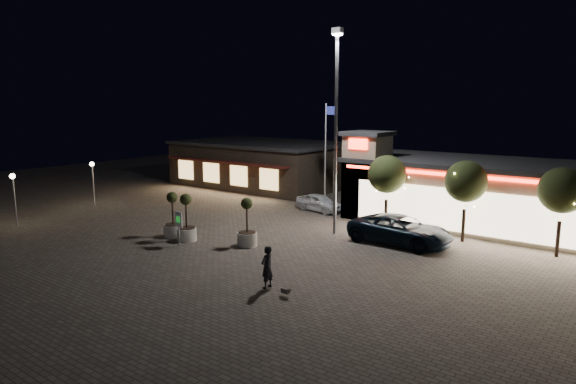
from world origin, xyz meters
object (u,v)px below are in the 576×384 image
Objects in this scene: pickup_truck at (400,230)px; valet_sign at (179,222)px; planter_left at (173,223)px; white_sedan at (319,203)px; planter_mid at (187,226)px; pedestrian at (267,267)px.

valet_sign is at bearing 130.30° from pickup_truck.
planter_left is 2.32m from valet_sign.
white_sedan is 12.83m from valet_sign.
white_sedan is 1.41× the size of planter_left.
valet_sign is at bearing -61.68° from planter_mid.
pedestrian is (7.20, -14.85, 0.28)m from white_sedan.
pedestrian is at bearing 172.03° from pickup_truck.
planter_left is at bearing 148.28° from valet_sign.
white_sedan is 11.81m from planter_mid.
valet_sign is (-8.20, 2.08, 0.45)m from pedestrian.
valet_sign is (-0.99, -12.77, 0.74)m from white_sedan.
pickup_truck is 2.16× the size of planter_left.
pickup_truck is 1.54× the size of white_sedan.
planter_mid reaches higher than white_sedan.
planter_mid is at bearing -4.79° from planter_left.
pickup_truck is 9.94m from white_sedan.
pedestrian is 9.32m from planter_mid.
planter_mid is 1.33m from valet_sign.
pedestrian is at bearing -19.76° from planter_mid.
pickup_truck is 13.53m from planter_left.
planter_mid reaches higher than valet_sign.
planter_left reaches higher than valet_sign.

